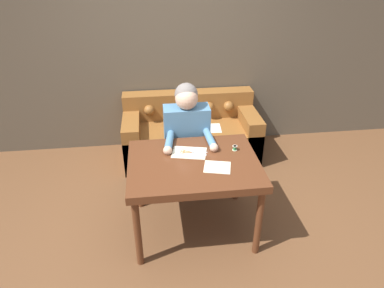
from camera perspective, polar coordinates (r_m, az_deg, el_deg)
ground_plane at (r=3.39m, az=-1.08°, el=-14.16°), size 16.00×16.00×0.00m
wall_back at (r=4.36m, az=-3.88°, el=15.70°), size 8.00×0.06×2.60m
dining_table at (r=3.01m, az=0.27°, el=-4.24°), size 1.14×0.88×0.75m
couch at (r=4.36m, az=-0.25°, el=1.61°), size 1.66×0.79×0.78m
person at (r=3.51m, az=-0.87°, el=0.82°), size 0.50×0.62×1.25m
pattern_paper_main at (r=3.09m, az=-0.47°, el=-1.45°), size 0.34×0.27×0.00m
pattern_paper_offcut at (r=2.90m, az=4.24°, el=-3.87°), size 0.26×0.23×0.00m
scissors at (r=3.09m, az=-0.52°, el=-1.38°), size 0.25×0.13×0.01m
thread_spool at (r=3.14m, az=7.15°, el=-0.67°), size 0.04×0.04×0.05m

